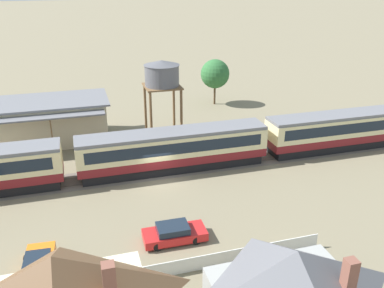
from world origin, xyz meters
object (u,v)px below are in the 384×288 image
object	(u,v)px
parked_car_orange	(38,268)
parked_car_red	(174,233)
passenger_train	(176,148)
yard_tree_0	(215,74)
station_building	(53,120)
water_tower	(162,76)

from	to	relation	value
parked_car_orange	parked_car_red	xyz separation A→B (m)	(8.99, 1.11, 0.03)
passenger_train	parked_car_orange	distance (m)	17.17
passenger_train	yard_tree_0	xyz separation A→B (m)	(10.57, 19.12, 2.22)
passenger_train	station_building	size ratio (longest dim) A/B	4.59
parked_car_red	water_tower	bearing A→B (deg)	80.62
passenger_train	parked_car_orange	xyz separation A→B (m)	(-11.99, -12.19, -1.61)
station_building	yard_tree_0	size ratio (longest dim) A/B	1.90
passenger_train	station_building	xyz separation A→B (m)	(-11.33, 11.01, 0.19)
station_building	yard_tree_0	xyz separation A→B (m)	(21.90, 8.10, 2.03)
station_building	water_tower	bearing A→B (deg)	-15.11
passenger_train	station_building	bearing A→B (deg)	135.82
water_tower	parked_car_red	xyz separation A→B (m)	(-3.49, -18.90, -6.75)
yard_tree_0	parked_car_red	bearing A→B (deg)	-114.19
station_building	passenger_train	bearing A→B (deg)	-44.18
passenger_train	station_building	distance (m)	15.81
water_tower	parked_car_red	distance (m)	20.37
passenger_train	parked_car_red	xyz separation A→B (m)	(-2.99, -11.08, -1.58)
station_building	parked_car_orange	distance (m)	23.29
passenger_train	water_tower	world-z (taller)	water_tower
water_tower	yard_tree_0	xyz separation A→B (m)	(10.07, 11.30, -2.95)
passenger_train	water_tower	size ratio (longest dim) A/B	6.27
station_building	parked_car_orange	xyz separation A→B (m)	(-0.65, -23.21, -1.80)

